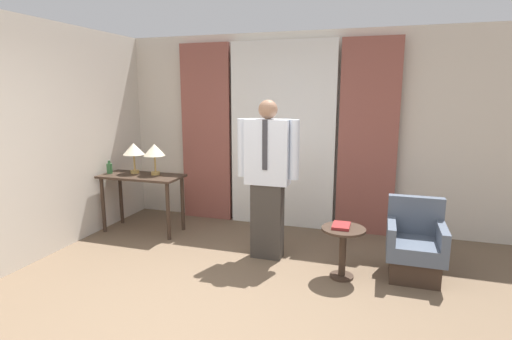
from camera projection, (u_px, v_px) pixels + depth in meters
name	position (u px, v px, depth m)	size (l,w,h in m)	color
ground_plane	(191.00, 338.00, 3.12)	(16.00, 16.00, 0.00)	brown
wall_back	(284.00, 131.00, 5.67)	(10.00, 0.06, 2.70)	beige
curtain_sheer_center	(282.00, 136.00, 5.56)	(1.48, 0.06, 2.58)	white
curtain_drape_left	(206.00, 134.00, 5.90)	(0.75, 0.06, 2.58)	brown
curtain_drape_right	(368.00, 139.00, 5.22)	(0.75, 0.06, 2.58)	brown
desk	(142.00, 185.00, 5.42)	(1.12, 0.51, 0.79)	#38281E
table_lamp_left	(134.00, 150.00, 5.47)	(0.29, 0.29, 0.42)	tan
table_lamp_right	(154.00, 151.00, 5.37)	(0.29, 0.29, 0.42)	tan
bottle_near_edge	(109.00, 168.00, 5.50)	(0.08, 0.08, 0.18)	#336638
person	(268.00, 175.00, 4.49)	(0.71, 0.23, 1.81)	#38332D
armchair	(415.00, 248.00, 4.12)	(0.56, 0.58, 0.81)	#38281E
side_table	(343.00, 244.00, 4.08)	(0.45, 0.45, 0.54)	#38281E
book	(341.00, 226.00, 4.07)	(0.17, 0.24, 0.03)	maroon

